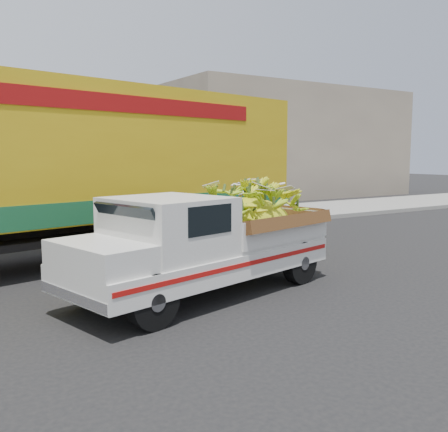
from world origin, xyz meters
TOP-DOWN VIEW (x-y plane):
  - ground at (0.00, 0.00)m, footprint 100.00×100.00m
  - curb at (0.00, 6.15)m, footprint 60.00×0.25m
  - sidewalk at (0.00, 8.25)m, footprint 60.00×4.00m
  - building_right at (14.00, 15.15)m, footprint 14.00×6.00m
  - pickup_truck at (0.01, 0.02)m, footprint 5.05×2.82m
  - semi_trailer at (-1.46, 3.71)m, footprint 12.09×4.91m

SIDE VIEW (x-z plane):
  - ground at x=0.00m, z-range 0.00..0.00m
  - sidewalk at x=0.00m, z-range 0.00..0.14m
  - curb at x=0.00m, z-range 0.00..0.15m
  - pickup_truck at x=0.01m, z-range 0.06..1.74m
  - semi_trailer at x=-1.46m, z-range 0.22..4.02m
  - building_right at x=14.00m, z-range 0.00..6.00m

